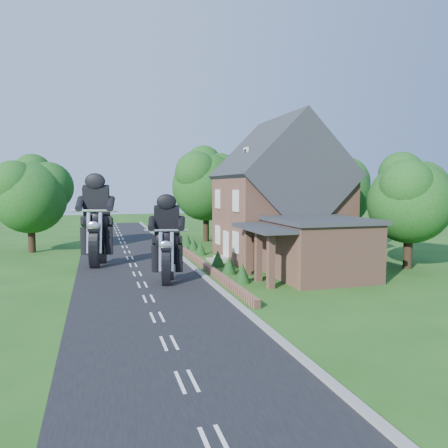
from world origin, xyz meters
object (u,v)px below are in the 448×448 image
object	(u,v)px
motorcycle_lead	(168,270)
garden_wall	(200,262)
house	(280,199)
motorcycle_follow	(98,253)
annex	(317,247)

from	to	relation	value
motorcycle_lead	garden_wall	bearing A→B (deg)	-105.90
house	motorcycle_lead	world-z (taller)	house
motorcycle_follow	house	bearing A→B (deg)	-167.17
motorcycle_lead	motorcycle_follow	distance (m)	7.28
annex	motorcycle_follow	distance (m)	14.08
annex	house	bearing A→B (deg)	84.76
motorcycle_lead	motorcycle_follow	world-z (taller)	motorcycle_follow
annex	motorcycle_follow	size ratio (longest dim) A/B	3.61
house	motorcycle_follow	xyz separation A→B (m)	(-12.73, 0.33, -3.43)
motorcycle_lead	motorcycle_follow	xyz separation A→B (m)	(-3.61, 6.32, 0.19)
garden_wall	annex	world-z (taller)	annex
annex	garden_wall	bearing A→B (deg)	133.84
garden_wall	motorcycle_follow	xyz separation A→B (m)	(-6.54, 1.33, 0.71)
garden_wall	motorcycle_follow	world-z (taller)	motorcycle_follow
house	motorcycle_follow	world-z (taller)	house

